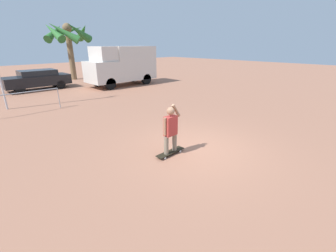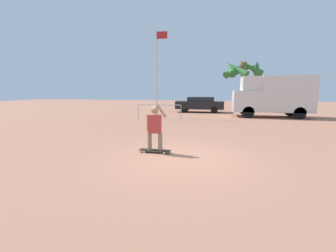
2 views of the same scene
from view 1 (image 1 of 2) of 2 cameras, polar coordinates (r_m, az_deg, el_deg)
ground_plane at (r=7.43m, az=7.30°, el=-5.83°), size 80.00×80.00×0.00m
skateboard at (r=7.00m, az=0.61°, el=-6.68°), size 1.03×0.25×0.09m
person_skateboarder at (r=6.67m, az=0.63°, el=-0.38°), size 0.68×0.23×1.51m
camper_van at (r=19.29m, az=-11.49°, el=15.10°), size 5.61×2.28×3.07m
parked_car_black at (r=19.61m, az=-30.24°, el=10.24°), size 4.41×1.76×1.44m
palm_tree_near_van at (r=23.85m, az=-24.18°, el=20.50°), size 4.04×4.31×5.21m
plaza_railing_segment at (r=12.92m, az=-32.52°, el=6.42°), size 3.08×0.05×1.08m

